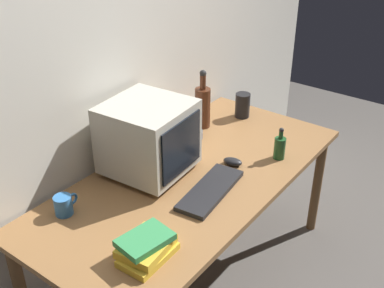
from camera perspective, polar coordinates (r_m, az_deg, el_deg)
The scene contains 12 objects.
ground_plane at distance 2.84m, azimuth 0.00°, elevation -15.61°, with size 6.00×6.00×0.00m, color #56514C.
back_wall at distance 2.44m, azimuth -9.11°, elevation 10.89°, with size 4.00×0.08×2.50m, color silver.
desk at distance 2.44m, azimuth 0.00°, elevation -5.15°, with size 1.76×0.82×0.70m.
crt_monitor at distance 2.34m, azimuth -5.18°, elevation 0.73°, with size 0.41×0.41×0.37m.
keyboard at distance 2.27m, azimuth 2.20°, elevation -5.48°, with size 0.42×0.15×0.02m, color black.
computer_mouse at distance 2.48m, azimuth 4.84°, elevation -2.10°, with size 0.06×0.10×0.04m, color black.
bottle_tall at distance 2.80m, azimuth 1.26°, elevation 4.54°, with size 0.09×0.09×0.35m.
bottle_short at distance 2.54m, azimuth 10.35°, elevation -0.35°, with size 0.06×0.06×0.18m.
book_stack at distance 1.92m, azimuth -5.42°, elevation -12.09°, with size 0.24×0.19×0.09m.
mug at distance 2.19m, azimuth -14.94°, elevation -6.99°, with size 0.12×0.08×0.09m.
cd_spindle at distance 2.72m, azimuth 0.02°, elevation 1.16°, with size 0.12×0.12×0.04m, color #595B66.
metal_canister at distance 2.95m, azimuth 6.00°, elevation 4.59°, with size 0.09×0.09×0.15m, color black.
Camera 1 is at (-1.60, -1.19, 2.02)m, focal length 45.01 mm.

